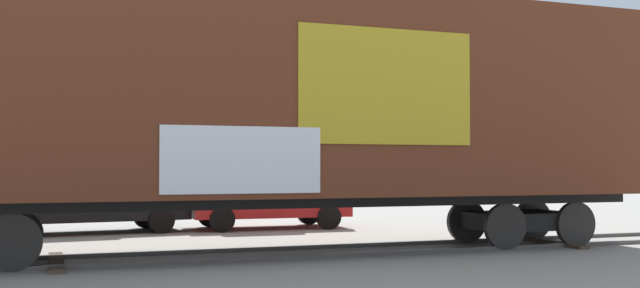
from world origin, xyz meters
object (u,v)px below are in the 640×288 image
Objects in this scene: flagpole at (189,76)px; parked_car_black at (87,200)px; freight_car at (276,101)px; parked_car_red at (266,197)px.

flagpole is 8.22m from parked_car_black.
freight_car is 1.99× the size of flagpole.
parked_car_red is at bearing 1.78° from parked_car_black.
parked_car_black is at bearing 120.28° from freight_car.
freight_car reaches higher than parked_car_black.
parked_car_red reaches higher than parked_car_black.
freight_car is at bearing -101.05° from parked_car_red.
flagpole is 1.80× the size of parked_car_red.
flagpole is (-0.12, 12.24, 1.89)m from freight_car.
freight_car reaches higher than parked_car_red.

